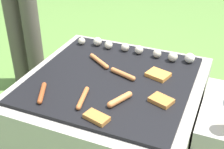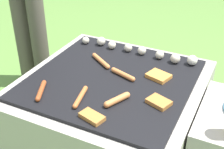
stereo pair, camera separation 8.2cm
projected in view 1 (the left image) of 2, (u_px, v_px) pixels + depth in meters
ground_plane at (112, 138)px, 1.84m from camera, size 14.00×14.00×0.00m
grill at (112, 110)px, 1.73m from camera, size 0.91×0.91×0.42m
sausage_mid_right at (99, 61)px, 1.76m from camera, size 0.16×0.12×0.02m
sausage_back_center at (83, 98)px, 1.45m from camera, size 0.06×0.17×0.02m
sausage_front_center at (42, 93)px, 1.48m from camera, size 0.09×0.16×0.02m
sausage_front_left at (123, 74)px, 1.63m from camera, size 0.16×0.07×0.03m
sausage_front_right at (120, 99)px, 1.43m from camera, size 0.08×0.14×0.03m
bread_slice_center at (158, 75)px, 1.63m from camera, size 0.13×0.12×0.02m
bread_slice_right at (161, 100)px, 1.44m from camera, size 0.12×0.11×0.02m
bread_slice_left at (97, 117)px, 1.33m from camera, size 0.12×0.09×0.02m
mushroom_row at (138, 50)px, 1.85m from camera, size 0.72×0.08×0.06m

